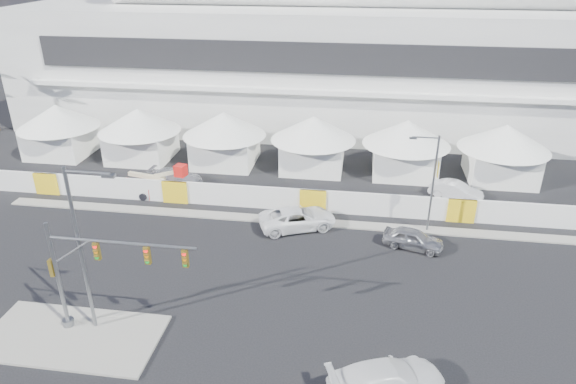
# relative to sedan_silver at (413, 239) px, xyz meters

# --- Properties ---
(ground) EXTENTS (160.00, 160.00, 0.00)m
(ground) POSITION_rel_sedan_silver_xyz_m (-13.91, -9.81, -0.75)
(ground) COLOR black
(ground) RESTS_ON ground
(median_island) EXTENTS (10.00, 5.00, 0.15)m
(median_island) POSITION_rel_sedan_silver_xyz_m (-19.91, -12.81, -0.67)
(median_island) COLOR gray
(median_island) RESTS_ON ground
(far_curb) EXTENTS (80.00, 1.20, 0.12)m
(far_curb) POSITION_rel_sedan_silver_xyz_m (6.09, 2.69, -0.69)
(far_curb) COLOR gray
(far_curb) RESTS_ON ground
(stadium) EXTENTS (80.00, 24.80, 21.98)m
(stadium) POSITION_rel_sedan_silver_xyz_m (-5.20, 31.70, 8.70)
(stadium) COLOR silver
(stadium) RESTS_ON ground
(tent_row) EXTENTS (53.40, 8.40, 5.40)m
(tent_row) POSITION_rel_sedan_silver_xyz_m (-13.41, 14.19, 2.40)
(tent_row) COLOR white
(tent_row) RESTS_ON ground
(hoarding_fence) EXTENTS (70.00, 0.25, 2.00)m
(hoarding_fence) POSITION_rel_sedan_silver_xyz_m (-7.91, 4.69, 0.25)
(hoarding_fence) COLOR white
(hoarding_fence) RESTS_ON ground
(sedan_silver) EXTENTS (2.88, 4.70, 1.50)m
(sedan_silver) POSITION_rel_sedan_silver_xyz_m (0.00, 0.00, 0.00)
(sedan_silver) COLOR #A3A3A7
(sedan_silver) RESTS_ON ground
(pickup_curb) EXTENTS (4.85, 6.65, 1.68)m
(pickup_curb) POSITION_rel_sedan_silver_xyz_m (-8.82, 1.73, 0.09)
(pickup_curb) COLOR white
(pickup_curb) RESTS_ON ground
(pickup_near) EXTENTS (4.45, 6.44, 1.73)m
(pickup_near) POSITION_rel_sedan_silver_xyz_m (-2.30, -14.26, 0.12)
(pickup_near) COLOR white
(pickup_near) RESTS_ON ground
(lot_car_a) EXTENTS (3.30, 4.82, 1.51)m
(lot_car_a) POSITION_rel_sedan_silver_xyz_m (4.34, 9.00, 0.00)
(lot_car_a) COLOR silver
(lot_car_a) RESTS_ON ground
(lot_car_c) EXTENTS (2.39, 5.19, 1.47)m
(lot_car_c) POSITION_rel_sedan_silver_xyz_m (-21.22, 8.32, -0.01)
(lot_car_c) COLOR silver
(lot_car_c) RESTS_ON ground
(traffic_mast) EXTENTS (8.58, 0.66, 6.81)m
(traffic_mast) POSITION_rel_sedan_silver_xyz_m (-18.68, -11.96, 3.19)
(traffic_mast) COLOR slate
(traffic_mast) RESTS_ON median_island
(streetlight_median) EXTENTS (2.78, 0.28, 10.06)m
(streetlight_median) POSITION_rel_sedan_silver_xyz_m (-18.73, -11.77, 5.18)
(streetlight_median) COLOR slate
(streetlight_median) RESTS_ON median_island
(streetlight_curb) EXTENTS (2.34, 0.53, 7.89)m
(streetlight_curb) POSITION_rel_sedan_silver_xyz_m (1.14, 2.69, 3.84)
(streetlight_curb) COLOR slate
(streetlight_curb) RESTS_ON ground
(boom_lift) EXTENTS (7.12, 2.27, 3.53)m
(boom_lift) POSITION_rel_sedan_silver_xyz_m (-23.19, 5.69, 0.20)
(boom_lift) COLOR red
(boom_lift) RESTS_ON ground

